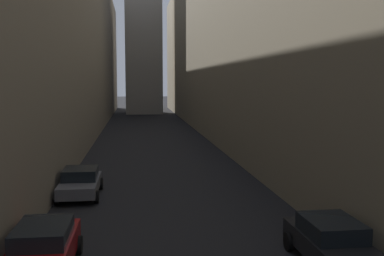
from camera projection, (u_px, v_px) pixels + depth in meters
ground_plane at (152, 140)px, 44.54m from camera, size 264.00×264.00×0.00m
building_block_left at (41, 35)px, 44.13m from camera, size 10.43×108.00×20.58m
building_block_right at (258, 31)px, 46.78m from camera, size 11.28×108.00×21.87m
parked_car_left_third at (43, 248)px, 13.49m from camera, size 1.91×4.37×1.50m
parked_car_left_far at (80, 182)px, 22.64m from camera, size 2.03×4.20×1.40m
parked_car_right_third at (331, 242)px, 14.06m from camera, size 1.93×4.12×1.49m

